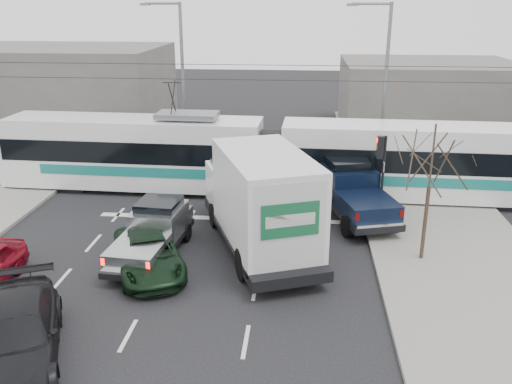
# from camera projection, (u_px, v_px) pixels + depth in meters

# --- Properties ---
(ground) EXTENTS (120.00, 120.00, 0.00)m
(ground) POSITION_uv_depth(u_px,v_px,m) (205.00, 286.00, 18.20)
(ground) COLOR black
(ground) RESTS_ON ground
(sidewalk_right) EXTENTS (6.00, 60.00, 0.15)m
(sidewalk_right) POSITION_uv_depth(u_px,v_px,m) (481.00, 296.00, 17.44)
(sidewalk_right) COLOR gray
(sidewalk_right) RESTS_ON ground
(rails) EXTENTS (60.00, 1.60, 0.03)m
(rails) POSITION_uv_depth(u_px,v_px,m) (239.00, 189.00, 27.58)
(rails) COLOR #33302D
(rails) RESTS_ON ground
(building_left) EXTENTS (14.00, 10.00, 6.00)m
(building_left) POSITION_uv_depth(u_px,v_px,m) (65.00, 89.00, 38.99)
(building_left) COLOR slate
(building_left) RESTS_ON ground
(building_right) EXTENTS (12.00, 10.00, 5.00)m
(building_right) POSITION_uv_depth(u_px,v_px,m) (427.00, 97.00, 38.91)
(building_right) COLOR slate
(building_right) RESTS_ON ground
(bare_tree) EXTENTS (2.40, 2.40, 5.00)m
(bare_tree) POSITION_uv_depth(u_px,v_px,m) (432.00, 163.00, 18.65)
(bare_tree) COLOR #47382B
(bare_tree) RESTS_ON ground
(traffic_signal) EXTENTS (0.44, 0.44, 3.60)m
(traffic_signal) POSITION_uv_depth(u_px,v_px,m) (381.00, 159.00, 22.85)
(traffic_signal) COLOR black
(traffic_signal) RESTS_ON ground
(street_lamp_near) EXTENTS (2.38, 0.25, 9.00)m
(street_lamp_near) POSITION_uv_depth(u_px,v_px,m) (382.00, 78.00, 29.03)
(street_lamp_near) COLOR slate
(street_lamp_near) RESTS_ON ground
(street_lamp_far) EXTENTS (2.38, 0.25, 9.00)m
(street_lamp_far) POSITION_uv_depth(u_px,v_px,m) (180.00, 71.00, 31.85)
(street_lamp_far) COLOR slate
(street_lamp_far) RESTS_ON ground
(catenary) EXTENTS (60.00, 0.20, 7.00)m
(catenary) POSITION_uv_depth(u_px,v_px,m) (238.00, 113.00, 26.29)
(catenary) COLOR black
(catenary) RESTS_ON ground
(tram) EXTENTS (26.46, 3.51, 5.39)m
(tram) POSITION_uv_depth(u_px,v_px,m) (271.00, 156.00, 26.29)
(tram) COLOR white
(tram) RESTS_ON ground
(silver_pickup) EXTENTS (2.23, 5.35, 1.89)m
(silver_pickup) POSITION_uv_depth(u_px,v_px,m) (154.00, 231.00, 20.24)
(silver_pickup) COLOR black
(silver_pickup) RESTS_ON ground
(box_truck) EXTENTS (5.38, 8.45, 4.00)m
(box_truck) POSITION_uv_depth(u_px,v_px,m) (260.00, 201.00, 20.23)
(box_truck) COLOR black
(box_truck) RESTS_ON ground
(navy_pickup) EXTENTS (3.55, 6.06, 2.41)m
(navy_pickup) POSITION_uv_depth(u_px,v_px,m) (353.00, 190.00, 23.80)
(navy_pickup) COLOR black
(navy_pickup) RESTS_ON ground
(green_car) EXTENTS (3.76, 5.09, 1.28)m
(green_car) POSITION_uv_depth(u_px,v_px,m) (149.00, 254.00, 19.05)
(green_car) COLOR black
(green_car) RESTS_ON ground
(dark_car) EXTENTS (4.03, 5.77, 1.55)m
(dark_car) POSITION_uv_depth(u_px,v_px,m) (16.00, 336.00, 14.18)
(dark_car) COLOR black
(dark_car) RESTS_ON ground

